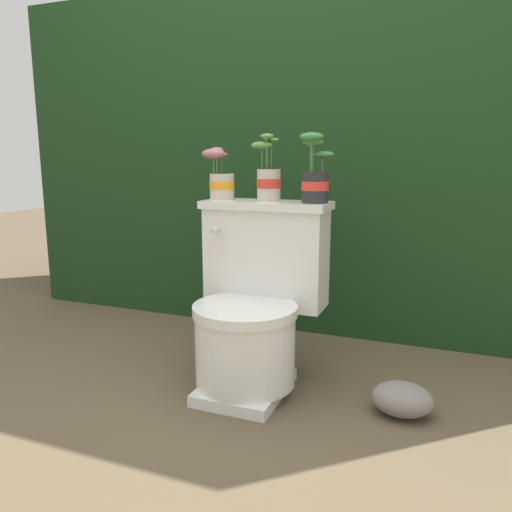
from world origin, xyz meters
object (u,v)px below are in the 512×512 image
potted_plant_midleft (268,177)px  potted_plant_middle (315,177)px  toilet (255,305)px  potted_plant_left (221,179)px  garden_stone (402,399)px

potted_plant_midleft → potted_plant_middle: bearing=-6.4°
toilet → potted_plant_middle: 0.53m
toilet → potted_plant_left: bearing=146.8°
toilet → potted_plant_midleft: potted_plant_midleft is taller
potted_plant_left → potted_plant_midleft: (0.20, 0.01, 0.01)m
potted_plant_midleft → potted_plant_left: bearing=-175.8°
potted_plant_midleft → potted_plant_middle: 0.20m
potted_plant_left → potted_plant_middle: potted_plant_middle is taller
potted_plant_left → potted_plant_midleft: bearing=4.2°
toilet → potted_plant_midleft: size_ratio=2.72×
potted_plant_middle → garden_stone: 0.85m
toilet → garden_stone: 0.62m
toilet → potted_plant_middle: potted_plant_middle is taller
potted_plant_midleft → potted_plant_middle: same height
potted_plant_left → garden_stone: potted_plant_left is taller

